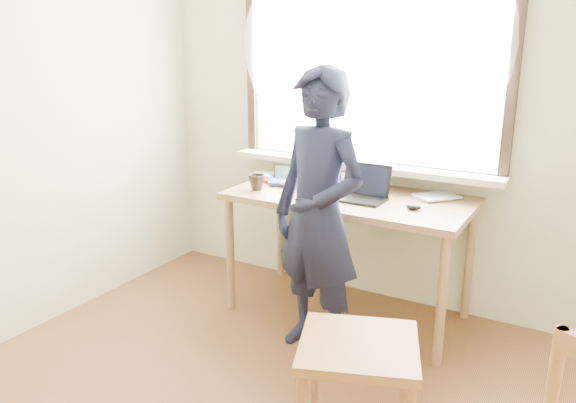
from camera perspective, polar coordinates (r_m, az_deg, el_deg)
The scene contains 12 objects.
room_shell at distance 2.06m, azimuth -6.30°, elevation 13.65°, with size 3.52×4.02×2.61m.
desk at distance 3.52m, azimuth 6.22°, elevation -0.65°, with size 1.49×0.74×0.80m.
laptop at distance 3.41m, azimuth 7.58°, elevation 1.08°, with size 0.30×0.25×0.21m.
mug_white at distance 3.68m, azimuth 6.36°, elevation 2.25°, with size 0.13×0.13×0.10m, color white.
mug_dark at distance 3.59m, azimuth -3.19°, elevation 1.96°, with size 0.11×0.11×0.10m, color black.
mouse at distance 3.25m, azimuth 12.64°, elevation -0.51°, with size 0.09×0.06×0.03m, color black.
desk_clutter at distance 3.78m, azimuth 2.09°, elevation 2.31°, with size 0.81×0.58×0.05m.
book_a at distance 3.89m, azimuth 2.51°, elevation 2.51°, with size 0.20×0.27×0.03m, color white.
book_b at distance 3.59m, azimuth 14.03°, elevation 0.83°, with size 0.18×0.25×0.02m, color white.
picture_frame at distance 3.80m, azimuth -0.45°, elevation 2.86°, with size 0.14×0.05×0.11m.
work_chair at distance 2.48m, azimuth 7.14°, elevation -15.58°, with size 0.63×0.61×0.50m.
person at distance 3.05m, azimuth 3.12°, elevation -1.49°, with size 0.59×0.38×1.60m, color black.
Camera 1 is at (1.19, -1.46, 1.72)m, focal length 35.00 mm.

